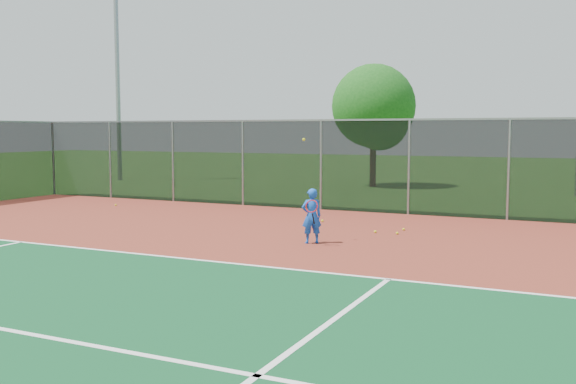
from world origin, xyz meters
The scene contains 12 objects.
ground centered at (0.00, 0.00, 0.00)m, with size 120.00×120.00×0.00m, color #295D1A.
court_apron centered at (0.00, 2.00, 0.01)m, with size 30.00×20.00×0.02m, color maroon.
court_lines centered at (2.00, -1.88, 0.03)m, with size 22.10×13.05×0.00m.
fence_back centered at (0.00, 12.00, 1.56)m, with size 30.00×0.06×3.03m.
tennis_player centered at (-0.71, 5.84, 0.68)m, with size 0.59×0.68×2.48m.
practice_ball_2 centered at (0.76, 8.66, 0.06)m, with size 0.07×0.07×0.07m, color yellow.
practice_ball_3 centered at (0.78, 7.95, 0.06)m, with size 0.07×0.07×0.07m, color yellow.
practice_ball_4 centered at (0.19, 7.95, 0.06)m, with size 0.07×0.07×0.07m, color yellow.
practice_ball_5 centered at (-1.81, 9.24, 0.06)m, with size 0.07×0.07×0.07m, color yellow.
practice_ball_7 centered at (-9.92, 9.82, 0.06)m, with size 0.07×0.07×0.07m, color yellow.
floodlight_nw centered at (-17.77, 19.46, 6.59)m, with size 0.90×0.40×11.64m.
tree_back_left centered at (-4.13, 21.49, 3.66)m, with size 3.97×3.97×5.83m.
Camera 1 is at (5.16, -7.91, 2.67)m, focal length 40.00 mm.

